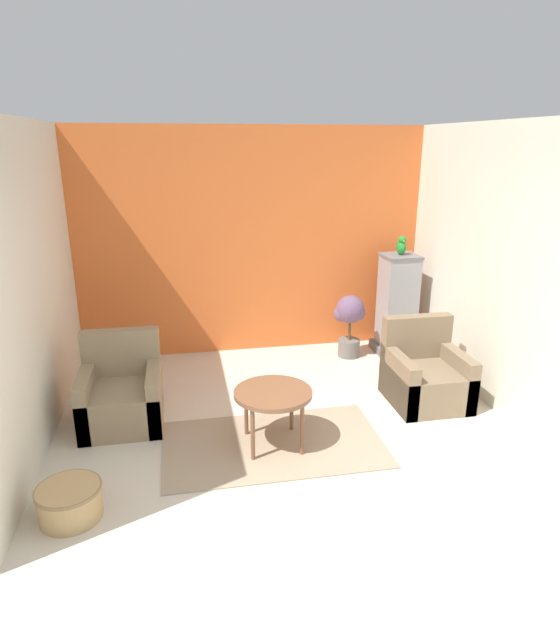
% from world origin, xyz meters
% --- Properties ---
extents(ground_plane, '(20.00, 20.00, 0.00)m').
position_xyz_m(ground_plane, '(0.00, 0.00, 0.00)').
color(ground_plane, beige).
rests_on(ground_plane, ground).
extents(wall_back_accent, '(4.38, 0.06, 2.76)m').
position_xyz_m(wall_back_accent, '(0.00, 3.56, 1.38)').
color(wall_back_accent, orange).
rests_on(wall_back_accent, ground_plane).
extents(wall_left, '(0.06, 3.53, 2.76)m').
position_xyz_m(wall_left, '(-2.16, 1.76, 1.38)').
color(wall_left, beige).
rests_on(wall_left, ground_plane).
extents(wall_right, '(0.06, 3.53, 2.76)m').
position_xyz_m(wall_right, '(2.16, 1.76, 1.38)').
color(wall_right, beige).
rests_on(wall_right, ground_plane).
extents(area_rug, '(1.95, 1.13, 0.01)m').
position_xyz_m(area_rug, '(-0.18, 1.17, 0.01)').
color(area_rug, gray).
rests_on(area_rug, ground_plane).
extents(coffee_table, '(0.68, 0.68, 0.53)m').
position_xyz_m(coffee_table, '(-0.18, 1.17, 0.48)').
color(coffee_table, brown).
rests_on(coffee_table, ground_plane).
extents(armchair_left, '(0.74, 0.76, 0.85)m').
position_xyz_m(armchair_left, '(-1.51, 1.86, 0.27)').
color(armchair_left, '#8E7A5B').
rests_on(armchair_left, ground_plane).
extents(armchair_right, '(0.74, 0.76, 0.85)m').
position_xyz_m(armchair_right, '(1.51, 1.72, 0.27)').
color(armchair_right, '#7A664C').
rests_on(armchair_right, ground_plane).
extents(birdcage, '(0.51, 0.51, 1.26)m').
position_xyz_m(birdcage, '(1.75, 3.08, 0.61)').
color(birdcage, slate).
rests_on(birdcage, ground_plane).
extents(parrot, '(0.11, 0.20, 0.24)m').
position_xyz_m(parrot, '(1.75, 3.08, 1.37)').
color(parrot, '#1E842D').
rests_on(parrot, birdcage).
extents(potted_plant, '(0.38, 0.35, 0.79)m').
position_xyz_m(potted_plant, '(1.13, 3.05, 0.49)').
color(potted_plant, '#66605B').
rests_on(potted_plant, ground_plane).
extents(wicker_basket, '(0.46, 0.46, 0.25)m').
position_xyz_m(wicker_basket, '(-1.77, 0.49, 0.14)').
color(wicker_basket, tan).
rests_on(wicker_basket, ground_plane).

